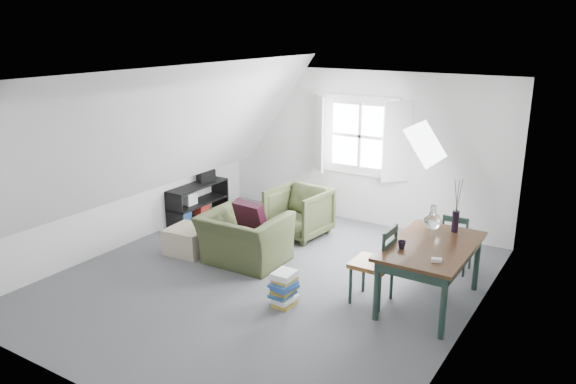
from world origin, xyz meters
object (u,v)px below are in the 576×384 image
Objects in this scene: dining_chair_far at (456,242)px; magazine_stack at (284,289)px; armchair_far at (299,235)px; media_shelf at (196,204)px; dining_chair_near at (375,263)px; dining_table at (431,252)px; ottoman at (189,240)px; armchair_near at (245,262)px.

dining_chair_far reaches higher than magazine_stack.
media_shelf is (-1.85, -0.29, 0.28)m from armchair_far.
dining_chair_near is 3.92m from media_shelf.
dining_chair_far reaches higher than dining_table.
dining_chair_near is 2.36× the size of magazine_stack.
ottoman is 0.69× the size of dining_chair_far.
dining_table is 0.65m from dining_chair_near.
dining_chair_near is (1.89, -1.41, 0.50)m from armchair_far.
dining_chair_far is at bearing 21.98° from ottoman.
dining_table reaches higher than media_shelf.
magazine_stack is at bearing -144.16° from dining_table.
dining_table is 1.57× the size of dining_chair_near.
dining_chair_far is at bearing 5.50° from armchair_far.
armchair_near is at bearing 8.19° from ottoman.
armchair_far is at bearing 158.58° from dining_table.
dining_chair_far is at bearing 54.58° from magazine_stack.
ottoman is at bearing 30.52° from dining_chair_far.
dining_chair_near is at bearing -149.22° from dining_table.
dining_chair_near is at bearing -30.54° from armchair_far.
armchair_far is 2.07× the size of magazine_stack.
media_shelf is at bearing -104.62° from dining_chair_near.
armchair_near is at bearing -87.90° from armchair_far.
dining_chair_far is 0.68× the size of media_shelf.
armchair_near is 1.30m from armchair_far.
magazine_stack is at bearing -52.09° from dining_chair_near.
ottoman is (-0.91, -0.13, 0.19)m from armchair_near.
ottoman is 1.42m from media_shelf.
dining_chair_far is 4.32m from media_shelf.
media_shelf is (-4.31, 0.83, -0.38)m from dining_table.
magazine_stack reaches higher than ottoman.
armchair_far is at bearing -95.38° from armchair_near.
media_shelf is (-3.74, 1.13, -0.23)m from dining_chair_near.
armchair_far is 1.04× the size of dining_chair_far.
magazine_stack is at bearing -16.88° from ottoman.
armchair_far is at bearing 10.89° from media_shelf.
armchair_near is at bearing 34.93° from dining_chair_far.
dining_table reaches higher than armchair_near.
magazine_stack is (1.12, -0.75, 0.21)m from armchair_near.
dining_chair_far is at bearing 93.10° from dining_table.
armchair_near is 1.13× the size of dining_chair_near.
media_shelf reaches higher than armchair_near.
media_shelf is at bearing 148.66° from magazine_stack.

